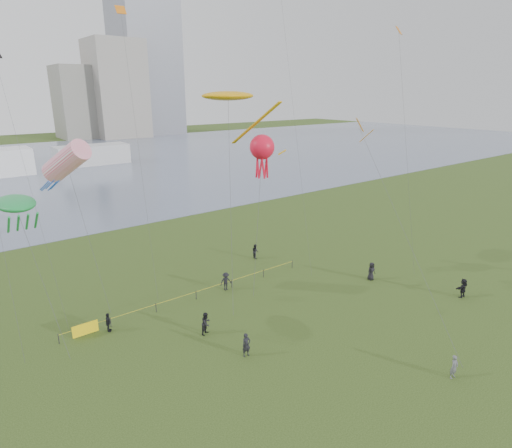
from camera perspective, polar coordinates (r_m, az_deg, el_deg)
ground_plane at (r=32.18m, az=11.54°, el=-18.09°), size 400.00×400.00×0.00m
lake at (r=119.75m, az=-27.58°, el=6.52°), size 400.00×120.00×0.08m
building_mid at (r=190.52m, az=-18.08°, el=16.70°), size 20.00×20.00×38.00m
building_low at (r=191.91m, az=-22.62°, el=14.74°), size 16.00×18.00×28.00m
pavilion_right at (r=120.68m, az=-21.01°, el=8.60°), size 18.00×7.00×5.00m
fence at (r=38.14m, az=-16.13°, el=-11.43°), size 24.07×0.07×1.05m
kite_flyer at (r=32.89m, az=24.91°, el=-16.89°), size 0.64×0.44×1.69m
spectator_a at (r=34.85m, az=-6.66°, el=-13.02°), size 1.11×1.02×1.85m
spectator_b at (r=41.67m, az=-4.04°, el=-7.64°), size 1.27×0.87×1.81m
spectator_c at (r=36.94m, az=-19.11°, el=-12.29°), size 0.83×1.01×1.60m
spectator_d at (r=45.30m, az=15.12°, el=-6.08°), size 0.98×0.71×1.86m
spectator_e at (r=44.61m, az=25.88°, el=-7.68°), size 1.73×0.61×1.85m
spectator_f at (r=32.12m, az=-1.29°, el=-15.82°), size 0.71×0.51×1.81m
spectator_g at (r=49.19m, az=-0.10°, el=-3.65°), size 0.79×0.94×1.70m
kite_stingray at (r=42.62m, az=-3.68°, el=16.61°), size 8.25×10.21×18.45m
kite_windsock at (r=38.97m, az=-23.95°, el=7.64°), size 4.29×6.16×14.84m
kite_creature at (r=33.47m, az=-29.41°, el=2.38°), size 2.60×5.58×11.59m
kite_octopus at (r=40.42m, az=0.81°, el=10.13°), size 4.17×3.70×14.63m
kite_delta at (r=43.03m, az=14.25°, el=11.40°), size 7.78×16.95×15.95m
small_kites at (r=39.84m, az=-14.76°, el=25.16°), size 36.49×15.31×8.24m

